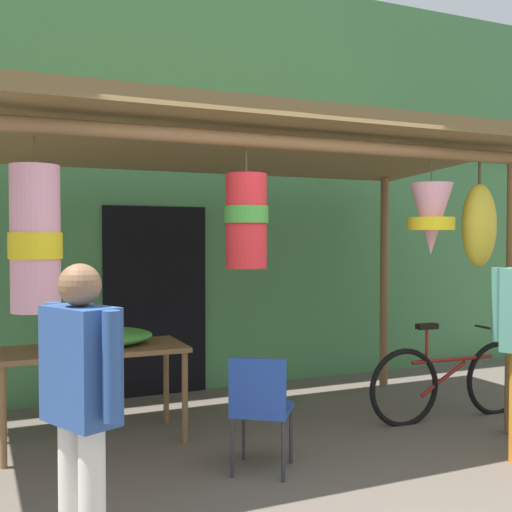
{
  "coord_description": "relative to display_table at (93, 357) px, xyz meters",
  "views": [
    {
      "loc": [
        -1.85,
        -3.69,
        1.67
      ],
      "look_at": [
        0.21,
        1.03,
        1.52
      ],
      "focal_mm": 42.88,
      "sensor_mm": 36.0,
      "label": 1
    }
  ],
  "objects": [
    {
      "name": "market_stall_canopy",
      "position": [
        1.01,
        -0.39,
        1.59
      ],
      "size": [
        5.14,
        2.32,
        2.59
      ],
      "color": "brown",
      "rests_on": "ground_plane"
    },
    {
      "name": "shop_facade",
      "position": [
        1.09,
        1.43,
        1.58
      ],
      "size": [
        10.81,
        0.29,
        4.58
      ],
      "color": "#47844C",
      "rests_on": "ground_plane"
    },
    {
      "name": "ground_plane",
      "position": [
        1.09,
        -1.34,
        -0.7
      ],
      "size": [
        30.0,
        30.0,
        0.0
      ],
      "primitive_type": "plane",
      "color": "#60564C"
    },
    {
      "name": "folding_chair",
      "position": [
        0.98,
        -1.13,
        -0.2
      ],
      "size": [
        0.56,
        0.56,
        0.84
      ],
      "color": "#2347A8",
      "rests_on": "ground_plane"
    },
    {
      "name": "display_table",
      "position": [
        0.0,
        0.0,
        0.0
      ],
      "size": [
        1.47,
        0.68,
        0.78
      ],
      "color": "brown",
      "rests_on": "ground_plane"
    },
    {
      "name": "vendor_in_orange",
      "position": [
        -0.36,
        -1.97,
        0.2
      ],
      "size": [
        0.37,
        0.55,
        1.54
      ],
      "color": "silver",
      "rests_on": "ground_plane"
    },
    {
      "name": "flower_heap_on_table",
      "position": [
        0.09,
        0.02,
        0.16
      ],
      "size": [
        0.83,
        0.58,
        0.15
      ],
      "color": "green",
      "rests_on": "display_table"
    },
    {
      "name": "parked_bicycle",
      "position": [
        3.13,
        -0.63,
        -0.35
      ],
      "size": [
        1.75,
        0.44,
        0.92
      ],
      "color": "black",
      "rests_on": "ground_plane"
    }
  ]
}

